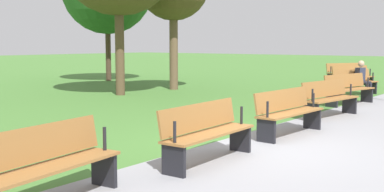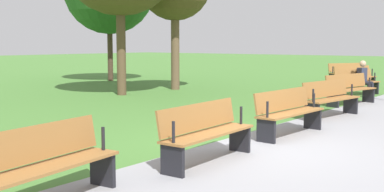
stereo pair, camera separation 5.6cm
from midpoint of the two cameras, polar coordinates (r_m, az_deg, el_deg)
name	(u,v)px [view 1 (the left image)]	position (r m, az deg, el deg)	size (l,w,h in m)	color
ground_plane	(257,147)	(8.34, 7.64, -6.15)	(120.00, 120.00, 0.00)	#477A33
path_paving	(359,163)	(7.63, 19.30, -7.62)	(44.43, 5.20, 0.01)	#939399
bench_0	(345,72)	(22.74, 17.89, 2.75)	(1.93, 1.34, 0.89)	#996633
bench_1	(352,76)	(20.06, 18.66, 2.27)	(1.97, 1.20, 0.89)	#996633
bench_2	(354,81)	(17.36, 18.85, 1.68)	(1.99, 1.05, 0.89)	#996633
bench_3	(348,88)	(14.67, 18.17, 0.90)	(2.00, 0.89, 0.89)	#996633
bench_4	(329,98)	(12.02, 16.03, -0.18)	(1.99, 0.73, 0.89)	#996633
bench_5	(288,111)	(9.47, 11.29, -1.76)	(1.96, 0.56, 0.89)	#996633
bench_6	(207,131)	(7.18, 1.53, -4.22)	(1.96, 0.56, 0.89)	#996633
bench_7	(44,164)	(5.50, -17.68, -7.83)	(1.99, 0.73, 0.89)	#996633
person_seated	(362,77)	(17.45, 19.73, 2.19)	(0.45, 0.58, 1.20)	#2D3347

